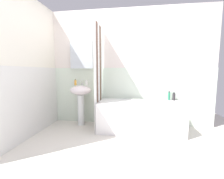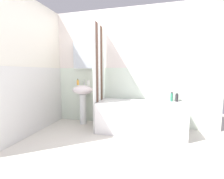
# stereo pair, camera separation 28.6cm
# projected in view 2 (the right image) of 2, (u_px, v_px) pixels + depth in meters

# --- Properties ---
(ground_plane) EXTENTS (4.80, 5.60, 0.04)m
(ground_plane) POSITION_uv_depth(u_px,v_px,m) (111.00, 155.00, 2.07)
(ground_plane) COLOR silver
(wall_back_tiled) EXTENTS (3.60, 0.18, 2.40)m
(wall_back_tiled) POSITION_uv_depth(u_px,v_px,m) (124.00, 71.00, 3.17)
(wall_back_tiled) COLOR silver
(wall_back_tiled) RESTS_ON ground_plane
(wall_left_tiled) EXTENTS (0.07, 1.81, 2.40)m
(wall_left_tiled) POSITION_uv_depth(u_px,v_px,m) (30.00, 72.00, 2.65)
(wall_left_tiled) COLOR white
(wall_left_tiled) RESTS_ON ground_plane
(sink) EXTENTS (0.44, 0.34, 0.84)m
(sink) POSITION_uv_depth(u_px,v_px,m) (83.00, 96.00, 3.21)
(sink) COLOR white
(sink) RESTS_ON ground_plane
(faucet) EXTENTS (0.03, 0.12, 0.12)m
(faucet) POSITION_uv_depth(u_px,v_px,m) (84.00, 82.00, 3.25)
(faucet) COLOR silver
(faucet) RESTS_ON sink
(soap_dispenser) EXTENTS (0.05, 0.05, 0.13)m
(soap_dispenser) POSITION_uv_depth(u_px,v_px,m) (78.00, 82.00, 3.21)
(soap_dispenser) COLOR gold
(soap_dispenser) RESTS_ON sink
(toothbrush_cup) EXTENTS (0.06, 0.06, 0.11)m
(toothbrush_cup) POSITION_uv_depth(u_px,v_px,m) (88.00, 83.00, 3.12)
(toothbrush_cup) COLOR white
(toothbrush_cup) RESTS_ON sink
(bathtub) EXTENTS (1.55, 0.66, 0.55)m
(bathtub) POSITION_uv_depth(u_px,v_px,m) (140.00, 117.00, 2.82)
(bathtub) COLOR white
(bathtub) RESTS_ON ground_plane
(shower_curtain) EXTENTS (0.01, 0.66, 2.00)m
(shower_curtain) POSITION_uv_depth(u_px,v_px,m) (99.00, 78.00, 2.93)
(shower_curtain) COLOR white
(shower_curtain) RESTS_ON ground_plane
(lotion_bottle) EXTENTS (0.05, 0.05, 0.16)m
(lotion_bottle) POSITION_uv_depth(u_px,v_px,m) (177.00, 98.00, 2.88)
(lotion_bottle) COLOR #2F2B2E
(lotion_bottle) RESTS_ON bathtub
(conditioner_bottle) EXTENTS (0.04, 0.04, 0.18)m
(conditioner_bottle) POSITION_uv_depth(u_px,v_px,m) (172.00, 97.00, 2.89)
(conditioner_bottle) COLOR #297E5B
(conditioner_bottle) RESTS_ON bathtub
(towel_folded) EXTENTS (0.29, 0.20, 0.07)m
(towel_folded) POSITION_uv_depth(u_px,v_px,m) (139.00, 102.00, 2.63)
(towel_folded) COLOR silver
(towel_folded) RESTS_ON bathtub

